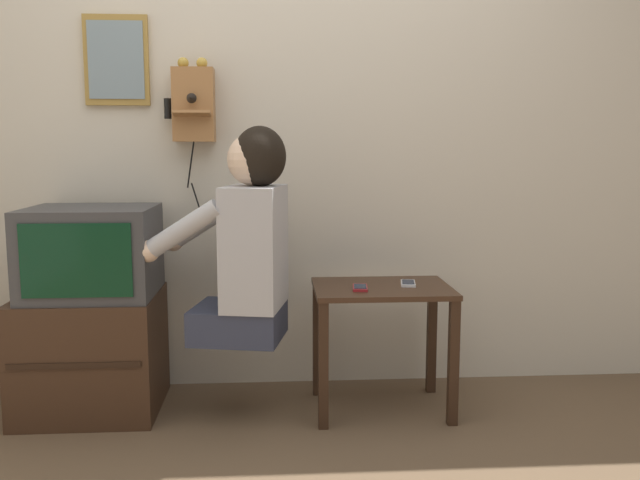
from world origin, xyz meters
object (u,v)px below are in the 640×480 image
(person, at_px, (247,239))
(television, at_px, (92,252))
(framed_picture, at_px, (116,60))
(wall_phone_antique, at_px, (193,104))
(cell_phone_spare, at_px, (408,283))
(cell_phone_held, at_px, (360,288))

(person, xyz_separation_m, television, (-0.66, 0.12, -0.06))
(person, relative_size, framed_picture, 2.22)
(wall_phone_antique, bearing_deg, television, -149.43)
(person, xyz_separation_m, cell_phone_spare, (0.68, 0.07, -0.21))
(person, bearing_deg, television, 90.98)
(television, xyz_separation_m, cell_phone_spare, (1.34, -0.05, -0.15))
(television, bearing_deg, wall_phone_antique, 30.57)
(television, bearing_deg, person, -10.19)
(person, bearing_deg, framed_picture, 66.58)
(television, xyz_separation_m, framed_picture, (0.07, 0.29, 0.82))
(television, distance_m, wall_phone_antique, 0.79)
(television, relative_size, framed_picture, 1.31)
(wall_phone_antique, bearing_deg, cell_phone_spare, -17.23)
(wall_phone_antique, xyz_separation_m, cell_phone_spare, (0.93, -0.29, -0.77))
(wall_phone_antique, height_order, cell_phone_held, wall_phone_antique)
(cell_phone_spare, bearing_deg, wall_phone_antique, 172.01)
(framed_picture, xyz_separation_m, cell_phone_held, (1.05, -0.41, -0.97))
(television, bearing_deg, framed_picture, 76.41)
(wall_phone_antique, xyz_separation_m, framed_picture, (-0.34, 0.04, 0.19))
(framed_picture, bearing_deg, wall_phone_antique, -7.40)
(framed_picture, distance_m, cell_phone_held, 1.49)
(person, relative_size, television, 1.69)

